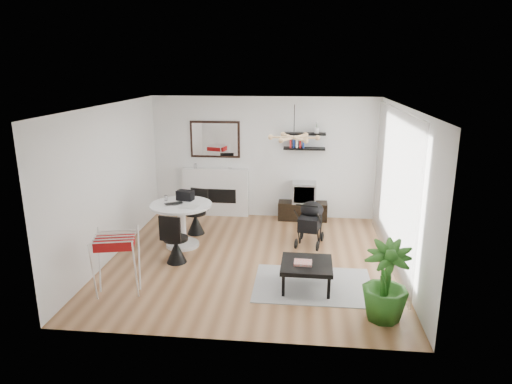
# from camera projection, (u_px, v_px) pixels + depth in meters

# --- Properties ---
(floor) EXTENTS (5.00, 5.00, 0.00)m
(floor) POSITION_uv_depth(u_px,v_px,m) (251.00, 259.00, 8.13)
(floor) COLOR brown
(floor) RESTS_ON ground
(ceiling) EXTENTS (5.00, 5.00, 0.00)m
(ceiling) POSITION_uv_depth(u_px,v_px,m) (251.00, 106.00, 7.41)
(ceiling) COLOR white
(ceiling) RESTS_ON wall_back
(wall_back) EXTENTS (5.00, 0.00, 5.00)m
(wall_back) POSITION_uv_depth(u_px,v_px,m) (264.00, 158.00, 10.16)
(wall_back) COLOR white
(wall_back) RESTS_ON floor
(wall_left) EXTENTS (0.00, 5.00, 5.00)m
(wall_left) POSITION_uv_depth(u_px,v_px,m) (110.00, 182.00, 8.02)
(wall_left) COLOR white
(wall_left) RESTS_ON floor
(wall_right) EXTENTS (0.00, 5.00, 5.00)m
(wall_right) POSITION_uv_depth(u_px,v_px,m) (402.00, 190.00, 7.51)
(wall_right) COLOR white
(wall_right) RESTS_ON floor
(sheer_curtain) EXTENTS (0.04, 3.60, 2.60)m
(sheer_curtain) POSITION_uv_depth(u_px,v_px,m) (393.00, 187.00, 7.72)
(sheer_curtain) COLOR white
(sheer_curtain) RESTS_ON wall_right
(fireplace) EXTENTS (1.50, 0.17, 2.16)m
(fireplace) POSITION_uv_depth(u_px,v_px,m) (216.00, 186.00, 10.38)
(fireplace) COLOR white
(fireplace) RESTS_ON floor
(shelf_lower) EXTENTS (0.90, 0.25, 0.04)m
(shelf_lower) POSITION_uv_depth(u_px,v_px,m) (304.00, 149.00, 9.88)
(shelf_lower) COLOR black
(shelf_lower) RESTS_ON wall_back
(shelf_upper) EXTENTS (0.90, 0.25, 0.04)m
(shelf_upper) POSITION_uv_depth(u_px,v_px,m) (305.00, 134.00, 9.80)
(shelf_upper) COLOR black
(shelf_upper) RESTS_ON wall_back
(pendant_lamp) EXTENTS (0.90, 0.90, 0.10)m
(pendant_lamp) POSITION_uv_depth(u_px,v_px,m) (294.00, 138.00, 7.77)
(pendant_lamp) COLOR tan
(pendant_lamp) RESTS_ON ceiling
(tv_console) EXTENTS (1.08, 0.38, 0.41)m
(tv_console) POSITION_uv_depth(u_px,v_px,m) (303.00, 211.00, 10.19)
(tv_console) COLOR black
(tv_console) RESTS_ON floor
(crt_tv) EXTENTS (0.52, 0.45, 0.45)m
(crt_tv) POSITION_uv_depth(u_px,v_px,m) (304.00, 192.00, 10.07)
(crt_tv) COLOR #B7B7B9
(crt_tv) RESTS_ON tv_console
(dining_table) EXTENTS (1.15, 1.15, 0.84)m
(dining_table) POSITION_uv_depth(u_px,v_px,m) (182.00, 218.00, 8.59)
(dining_table) COLOR white
(dining_table) RESTS_ON floor
(laptop) EXTENTS (0.40, 0.36, 0.03)m
(laptop) POSITION_uv_depth(u_px,v_px,m) (175.00, 204.00, 8.44)
(laptop) COLOR black
(laptop) RESTS_ON dining_table
(black_bag) EXTENTS (0.34, 0.25, 0.19)m
(black_bag) POSITION_uv_depth(u_px,v_px,m) (185.00, 195.00, 8.73)
(black_bag) COLOR black
(black_bag) RESTS_ON dining_table
(newspaper) EXTENTS (0.35, 0.30, 0.01)m
(newspaper) POSITION_uv_depth(u_px,v_px,m) (189.00, 207.00, 8.33)
(newspaper) COLOR silver
(newspaper) RESTS_ON dining_table
(drinking_glass) EXTENTS (0.06, 0.06, 0.10)m
(drinking_glass) POSITION_uv_depth(u_px,v_px,m) (166.00, 198.00, 8.71)
(drinking_glass) COLOR white
(drinking_glass) RESTS_ON dining_table
(chair_far) EXTENTS (0.47, 0.48, 0.91)m
(chair_far) POSITION_uv_depth(u_px,v_px,m) (196.00, 220.00, 9.33)
(chair_far) COLOR black
(chair_far) RESTS_ON floor
(chair_near) EXTENTS (0.45, 0.46, 0.90)m
(chair_near) POSITION_uv_depth(u_px,v_px,m) (176.00, 247.00, 7.92)
(chair_near) COLOR black
(chair_near) RESTS_ON floor
(drying_rack) EXTENTS (0.76, 0.72, 0.95)m
(drying_rack) POSITION_uv_depth(u_px,v_px,m) (117.00, 264.00, 6.76)
(drying_rack) COLOR white
(drying_rack) RESTS_ON floor
(stroller) EXTENTS (0.59, 0.80, 0.91)m
(stroller) POSITION_uv_depth(u_px,v_px,m) (310.00, 224.00, 8.76)
(stroller) COLOR black
(stroller) RESTS_ON floor
(rug) EXTENTS (1.84, 1.33, 0.01)m
(rug) POSITION_uv_depth(u_px,v_px,m) (313.00, 285.00, 7.17)
(rug) COLOR gray
(rug) RESTS_ON floor
(coffee_table) EXTENTS (0.79, 0.79, 0.40)m
(coffee_table) POSITION_uv_depth(u_px,v_px,m) (307.00, 266.00, 7.00)
(coffee_table) COLOR black
(coffee_table) RESTS_ON rug
(magazines) EXTENTS (0.28, 0.22, 0.04)m
(magazines) POSITION_uv_depth(u_px,v_px,m) (303.00, 263.00, 6.95)
(magazines) COLOR #DF4737
(magazines) RESTS_ON coffee_table
(potted_plant) EXTENTS (0.76, 0.76, 1.11)m
(potted_plant) POSITION_uv_depth(u_px,v_px,m) (386.00, 282.00, 6.08)
(potted_plant) COLOR #28621C
(potted_plant) RESTS_ON floor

